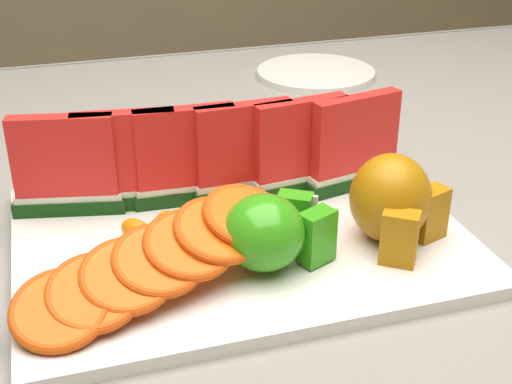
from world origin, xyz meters
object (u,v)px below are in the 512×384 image
at_px(pear_cluster, 393,201).
at_px(side_plate, 316,73).
at_px(platter, 240,237).
at_px(apple_cluster, 271,231).

bearing_deg(pear_cluster, side_plate, 76.17).
bearing_deg(side_plate, pear_cluster, -103.83).
height_order(platter, apple_cluster, apple_cluster).
xyz_separation_m(apple_cluster, side_plate, (0.24, 0.50, -0.04)).
distance_m(platter, apple_cluster, 0.07).
distance_m(platter, side_plate, 0.50).
bearing_deg(platter, pear_cluster, -22.53).
relative_size(pear_cluster, side_plate, 0.43).
bearing_deg(pear_cluster, platter, 157.47).
distance_m(apple_cluster, pear_cluster, 0.12).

